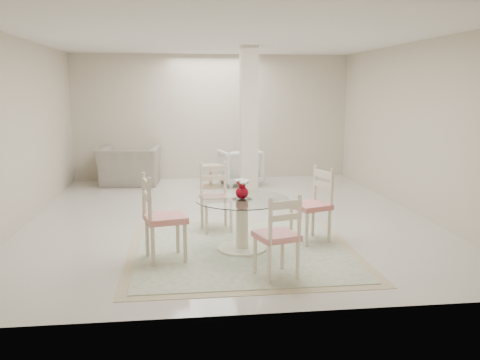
{
  "coord_description": "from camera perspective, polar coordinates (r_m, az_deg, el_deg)",
  "views": [
    {
      "loc": [
        -0.75,
        -7.66,
        1.97
      ],
      "look_at": [
        0.0,
        -1.51,
        0.85
      ],
      "focal_mm": 38.0,
      "sensor_mm": 36.0,
      "label": 1
    }
  ],
  "objects": [
    {
      "name": "recliner_taupe",
      "position": [
        10.75,
        -12.3,
        1.55
      ],
      "size": [
        1.28,
        1.14,
        0.78
      ],
      "primitive_type": "imported",
      "rotation": [
        0.0,
        0.0,
        3.07
      ],
      "color": "gray",
      "rests_on": "ground"
    },
    {
      "name": "area_rug",
      "position": [
        6.31,
        0.22,
        -7.88
      ],
      "size": [
        2.77,
        2.77,
        0.02
      ],
      "color": "tan",
      "rests_on": "ground"
    },
    {
      "name": "dining_chair_south",
      "position": [
        5.27,
        4.44,
        -5.64
      ],
      "size": [
        0.5,
        0.5,
        1.01
      ],
      "rotation": [
        0.0,
        0.0,
        3.44
      ],
      "color": "beige",
      "rests_on": "ground"
    },
    {
      "name": "red_vase",
      "position": [
        6.11,
        0.23,
        -1.01
      ],
      "size": [
        0.19,
        0.17,
        0.24
      ],
      "color": "#9C0415",
      "rests_on": "dining_table"
    },
    {
      "name": "dining_chair_west",
      "position": [
        5.85,
        -9.11,
        -3.5
      ],
      "size": [
        0.54,
        0.54,
        1.12
      ],
      "rotation": [
        0.0,
        0.0,
        1.8
      ],
      "color": "beige",
      "rests_on": "ground"
    },
    {
      "name": "armchair_white",
      "position": [
        10.54,
        -0.01,
        1.49
      ],
      "size": [
        0.93,
        0.95,
        0.73
      ],
      "primitive_type": "imported",
      "rotation": [
        0.0,
        0.0,
        3.34
      ],
      "color": "white",
      "rests_on": "ground"
    },
    {
      "name": "ground",
      "position": [
        7.94,
        -1.33,
        -4.11
      ],
      "size": [
        7.0,
        7.0,
        0.0
      ],
      "primitive_type": "plane",
      "color": "beige",
      "rests_on": "ground"
    },
    {
      "name": "side_table",
      "position": [
        10.25,
        -3.3,
        0.36
      ],
      "size": [
        0.44,
        0.44,
        0.46
      ],
      "color": "tan",
      "rests_on": "ground"
    },
    {
      "name": "column",
      "position": [
        9.07,
        0.99,
        6.32
      ],
      "size": [
        0.3,
        0.3,
        2.7
      ],
      "primitive_type": "cube",
      "color": "beige",
      "rests_on": "ground"
    },
    {
      "name": "dining_chair_east",
      "position": [
        6.61,
        8.42,
        -2.14
      ],
      "size": [
        0.56,
        0.56,
        1.07
      ],
      "rotation": [
        0.0,
        0.0,
        -1.2
      ],
      "color": "beige",
      "rests_on": "ground"
    },
    {
      "name": "dining_table",
      "position": [
        6.21,
        0.22,
        -5.02
      ],
      "size": [
        1.14,
        1.14,
        0.66
      ],
      "rotation": [
        0.0,
        0.0,
        0.26
      ],
      "color": "#F4E7C8",
      "rests_on": "ground"
    },
    {
      "name": "dining_chair_north",
      "position": [
        7.09,
        -2.81,
        -1.3
      ],
      "size": [
        0.47,
        0.47,
        1.05
      ],
      "rotation": [
        0.0,
        0.0,
        0.13
      ],
      "color": "beige",
      "rests_on": "ground"
    },
    {
      "name": "room_shell",
      "position": [
        7.7,
        -1.39,
        9.39
      ],
      "size": [
        6.02,
        7.02,
        2.71
      ],
      "color": "beige",
      "rests_on": "ground"
    }
  ]
}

